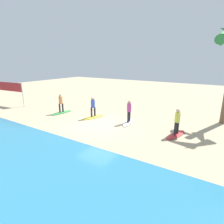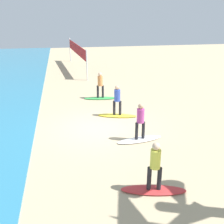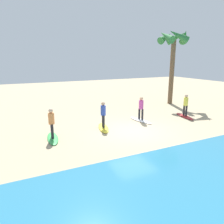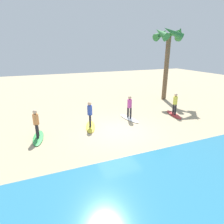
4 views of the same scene
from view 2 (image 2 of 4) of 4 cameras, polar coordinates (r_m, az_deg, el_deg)
The scene contains 10 objects.
ground_plane at distance 13.66m, azimuth -2.86°, elevation -3.34°, with size 60.00×60.00×0.00m, color tan.
surfboard_red at distance 9.37m, azimuth 8.48°, elevation -15.48°, with size 2.10×0.56×0.09m, color red.
surfer_red at distance 8.83m, azimuth 8.82°, elevation -10.26°, with size 0.32×0.45×1.64m.
surfboard_white at distance 12.48m, azimuth 5.67°, elevation -5.62°, with size 2.10×0.56×0.09m, color white.
surfer_white at distance 12.07m, azimuth 5.83°, elevation -1.39°, with size 0.32×0.46×1.64m.
surfboard_yellow at distance 15.12m, azimuth 1.05°, elevation -0.72°, with size 2.10×0.56×0.09m, color yellow.
surfer_yellow at distance 14.79m, azimuth 1.08°, elevation 2.87°, with size 0.32×0.45×1.64m.
surfboard_green at distance 18.07m, azimuth -2.38°, elevation 2.86°, with size 2.10×0.56×0.09m, color green.
surfer_green at distance 17.79m, azimuth -2.42°, elevation 5.91°, with size 0.32×0.46×1.64m.
volleyball_net at distance 26.92m, azimuth -7.18°, elevation 12.40°, with size 9.05×1.07×2.50m.
Camera 2 is at (-12.40, 1.56, 5.52)m, focal length 44.74 mm.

